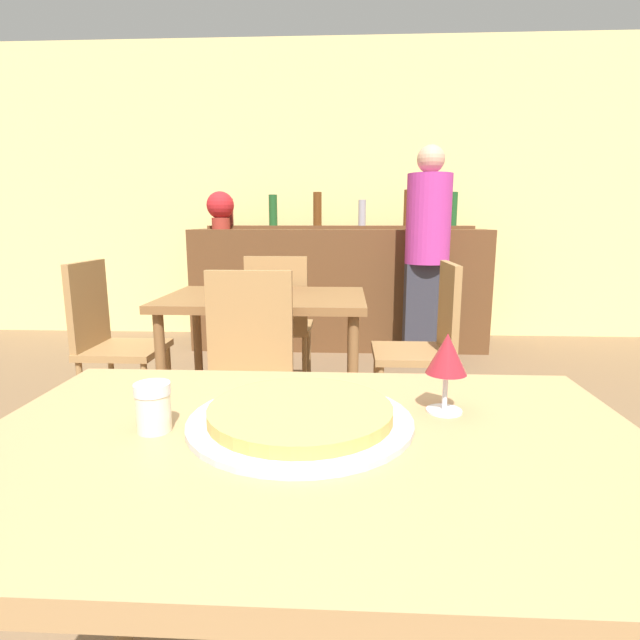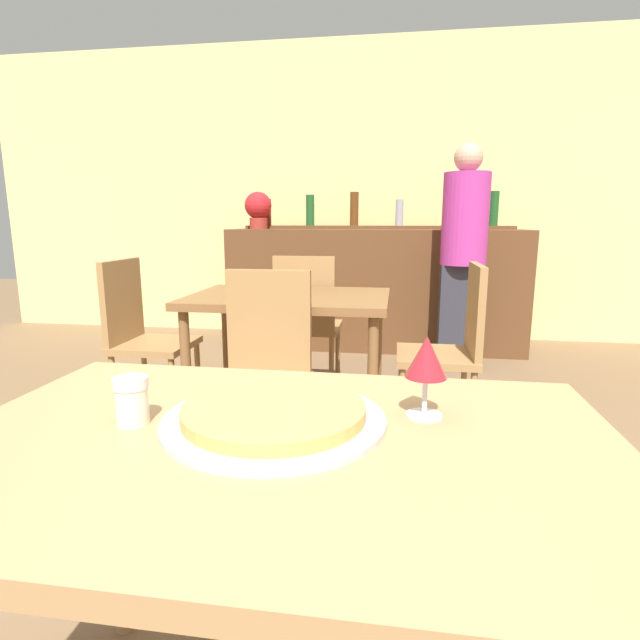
# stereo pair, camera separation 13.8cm
# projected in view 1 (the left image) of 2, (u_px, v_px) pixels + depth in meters

# --- Properties ---
(wall_back) EXTENTS (8.00, 0.05, 2.80)m
(wall_back) POSITION_uv_depth(u_px,v_px,m) (340.00, 193.00, 4.85)
(wall_back) COLOR #EAD684
(wall_back) RESTS_ON ground_plane
(dining_table_near) EXTENTS (1.19, 0.77, 0.77)m
(dining_table_near) POSITION_uv_depth(u_px,v_px,m) (310.00, 482.00, 0.88)
(dining_table_near) COLOR #A87F51
(dining_table_near) RESTS_ON ground_plane
(dining_table_far) EXTENTS (1.04, 0.72, 0.75)m
(dining_table_far) POSITION_uv_depth(u_px,v_px,m) (265.00, 313.00, 2.62)
(dining_table_far) COLOR brown
(dining_table_far) RESTS_ON ground_plane
(bar_counter) EXTENTS (2.60, 0.56, 1.06)m
(bar_counter) POSITION_uv_depth(u_px,v_px,m) (339.00, 288.00, 4.53)
(bar_counter) COLOR brown
(bar_counter) RESTS_ON ground_plane
(bar_back_shelf) EXTENTS (2.39, 0.24, 0.35)m
(bar_back_shelf) POSITION_uv_depth(u_px,v_px,m) (341.00, 221.00, 4.55)
(bar_back_shelf) COLOR brown
(bar_back_shelf) RESTS_ON bar_counter
(chair_far_side_front) EXTENTS (0.40, 0.40, 0.93)m
(chair_far_side_front) POSITION_uv_depth(u_px,v_px,m) (246.00, 365.00, 2.13)
(chair_far_side_front) COLOR olive
(chair_far_side_front) RESTS_ON ground_plane
(chair_far_side_back) EXTENTS (0.40, 0.40, 0.93)m
(chair_far_side_back) POSITION_uv_depth(u_px,v_px,m) (279.00, 318.00, 3.16)
(chair_far_side_back) COLOR olive
(chair_far_side_back) RESTS_ON ground_plane
(chair_far_side_left) EXTENTS (0.40, 0.40, 0.93)m
(chair_far_side_left) POSITION_uv_depth(u_px,v_px,m) (109.00, 335.00, 2.69)
(chair_far_side_left) COLOR olive
(chair_far_side_left) RESTS_ON ground_plane
(chair_far_side_right) EXTENTS (0.40, 0.40, 0.93)m
(chair_far_side_right) POSITION_uv_depth(u_px,v_px,m) (428.00, 339.00, 2.60)
(chair_far_side_right) COLOR olive
(chair_far_side_right) RESTS_ON ground_plane
(pizza_tray) EXTENTS (0.42, 0.42, 0.04)m
(pizza_tray) POSITION_uv_depth(u_px,v_px,m) (301.00, 416.00, 0.92)
(pizza_tray) COLOR #B7B7BC
(pizza_tray) RESTS_ON dining_table_near
(cheese_shaker) EXTENTS (0.06, 0.06, 0.09)m
(cheese_shaker) POSITION_uv_depth(u_px,v_px,m) (153.00, 407.00, 0.89)
(cheese_shaker) COLOR beige
(cheese_shaker) RESTS_ON dining_table_near
(person_standing) EXTENTS (0.34, 0.34, 1.69)m
(person_standing) POSITION_uv_depth(u_px,v_px,m) (427.00, 249.00, 3.85)
(person_standing) COLOR #2D2D38
(person_standing) RESTS_ON ground_plane
(wine_glass) EXTENTS (0.08, 0.08, 0.16)m
(wine_glass) POSITION_uv_depth(u_px,v_px,m) (447.00, 356.00, 0.96)
(wine_glass) COLOR silver
(wine_glass) RESTS_ON dining_table_near
(potted_plant) EXTENTS (0.24, 0.24, 0.33)m
(potted_plant) POSITION_uv_depth(u_px,v_px,m) (220.00, 208.00, 4.39)
(potted_plant) COLOR maroon
(potted_plant) RESTS_ON bar_counter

